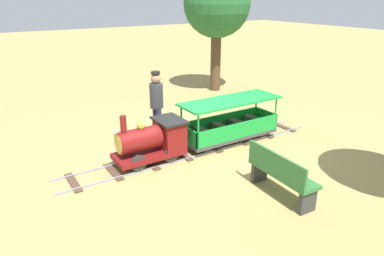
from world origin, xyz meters
The scene contains 7 objects.
ground_plane centered at (0.00, 0.00, 0.00)m, with size 60.00×60.00×0.00m, color #A38C51.
track centered at (0.00, 0.11, 0.02)m, with size 0.77×6.05×0.04m.
locomotive centered at (0.00, 1.13, 0.48)m, with size 0.73×1.45×1.06m.
passenger_car centered at (0.00, -0.79, 0.42)m, with size 0.83×2.35×0.97m.
conductor_person centered at (0.97, 0.54, 0.96)m, with size 0.30×0.30×1.62m.
park_bench centered at (-2.28, -0.06, 0.42)m, with size 1.32×0.46×0.82m.
oak_tree_far centered at (4.00, -3.28, 2.85)m, with size 2.20×2.20×4.00m.
Camera 1 is at (-5.83, 3.91, 3.19)m, focal length 32.78 mm.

